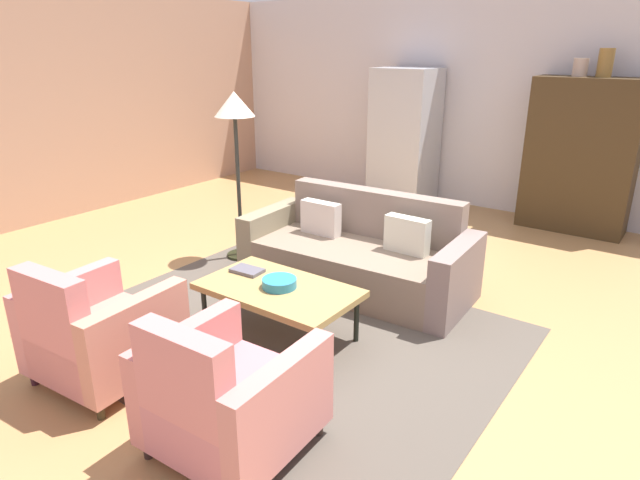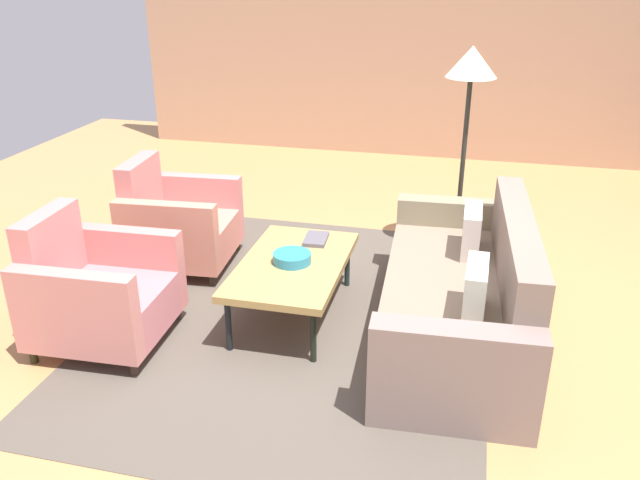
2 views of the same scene
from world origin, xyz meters
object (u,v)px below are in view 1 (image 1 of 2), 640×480
(armchair_left, at_px, (96,335))
(armchair_right, at_px, (225,400))
(fruit_bowl, at_px, (279,283))
(vase_tall, at_px, (580,67))
(cabinet, at_px, (580,156))
(refrigerator, at_px, (405,137))
(couch, at_px, (360,256))
(vase_round, at_px, (606,63))
(book_stack, at_px, (247,270))
(floor_lamp, at_px, (235,120))
(coffee_table, at_px, (278,291))

(armchair_left, bearing_deg, armchair_right, -4.44)
(fruit_bowl, bearing_deg, vase_tall, 75.78)
(cabinet, height_order, refrigerator, refrigerator)
(couch, xyz_separation_m, cabinet, (1.21, 2.93, 0.61))
(armchair_right, xyz_separation_m, cabinet, (0.60, 5.29, 0.56))
(armchair_right, distance_m, cabinet, 5.35)
(vase_tall, bearing_deg, vase_round, 0.00)
(book_stack, bearing_deg, floor_lamp, 136.08)
(coffee_table, distance_m, vase_round, 4.59)
(couch, bearing_deg, book_stack, 68.19)
(couch, relative_size, armchair_right, 2.44)
(couch, distance_m, coffee_table, 1.19)
(fruit_bowl, xyz_separation_m, book_stack, (-0.40, 0.07, -0.02))
(armchair_right, distance_m, floor_lamp, 3.20)
(refrigerator, distance_m, floor_lamp, 3.02)
(couch, height_order, floor_lamp, floor_lamp)
(vase_round, bearing_deg, couch, -114.09)
(fruit_bowl, distance_m, vase_round, 4.57)
(armchair_left, height_order, refrigerator, refrigerator)
(book_stack, height_order, floor_lamp, floor_lamp)
(armchair_right, bearing_deg, book_stack, 126.32)
(floor_lamp, bearing_deg, coffee_table, -36.86)
(fruit_bowl, distance_m, cabinet, 4.31)
(coffee_table, relative_size, armchair_right, 1.36)
(armchair_right, height_order, floor_lamp, floor_lamp)
(couch, distance_m, armchair_right, 2.43)
(couch, height_order, vase_round, vase_round)
(vase_tall, xyz_separation_m, refrigerator, (-2.12, -0.10, -0.98))
(armchair_right, relative_size, floor_lamp, 0.51)
(armchair_left, xyz_separation_m, refrigerator, (-0.47, 5.18, 0.58))
(coffee_table, xyz_separation_m, vase_round, (1.31, 4.11, 1.57))
(fruit_bowl, bearing_deg, floor_lamp, 143.37)
(book_stack, xyz_separation_m, refrigerator, (-0.68, 3.95, 0.49))
(couch, xyz_separation_m, coffee_table, (0.00, -1.19, 0.09))
(couch, relative_size, book_stack, 8.07)
(coffee_table, distance_m, book_stack, 0.40)
(vase_round, bearing_deg, fruit_bowl, -107.44)
(cabinet, distance_m, floor_lamp, 4.06)
(cabinet, bearing_deg, refrigerator, -177.36)
(fruit_bowl, relative_size, floor_lamp, 0.15)
(armchair_right, distance_m, book_stack, 1.59)
(floor_lamp, bearing_deg, refrigerator, 83.22)
(armchair_right, bearing_deg, vase_round, 80.09)
(fruit_bowl, relative_size, vase_tall, 1.31)
(book_stack, xyz_separation_m, vase_tall, (1.44, 4.05, 1.47))
(armchair_left, distance_m, book_stack, 1.26)
(vase_round, bearing_deg, vase_tall, 180.00)
(cabinet, bearing_deg, armchair_left, -108.80)
(fruit_bowl, distance_m, floor_lamp, 2.04)
(refrigerator, bearing_deg, floor_lamp, -96.78)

